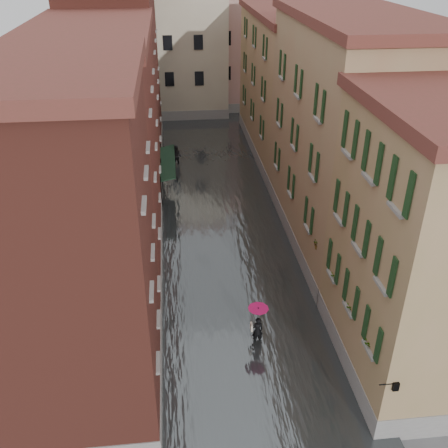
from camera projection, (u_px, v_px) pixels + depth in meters
ground at (246, 341)px, 23.79m from camera, size 120.00×120.00×0.00m
floodwater at (219, 211)px, 34.98m from camera, size 10.00×60.00×0.20m
building_left_near at (68, 259)px, 18.20m from camera, size 6.00×8.00×13.00m
building_left_mid at (101, 154)px, 27.83m from camera, size 6.00×14.00×12.50m
building_left_far at (120, 77)px, 40.43m from camera, size 6.00×16.00×14.00m
building_right_near at (430, 254)px, 19.87m from camera, size 6.00×8.00×11.50m
building_right_mid at (345, 141)px, 29.01m from camera, size 6.00×14.00×13.00m
building_right_far at (288, 88)px, 42.35m from camera, size 6.00×16.00×11.50m
building_end_cream at (168, 50)px, 53.15m from camera, size 12.00×9.00×13.00m
building_end_pink at (249, 50)px, 55.97m from camera, size 10.00×9.00×12.00m
awning_near at (167, 171)px, 35.15m from camera, size 1.09×3.35×2.80m
awning_far at (167, 155)px, 37.89m from camera, size 1.09×3.23×2.80m
wall_lantern at (395, 385)px, 17.51m from camera, size 0.71×0.22×0.35m
window_planters at (343, 284)px, 21.85m from camera, size 0.59×8.20×0.84m
pedestrian_main at (258, 321)px, 23.05m from camera, size 0.96×0.96×2.06m
pedestrian_far at (176, 156)px, 41.68m from camera, size 1.10×0.99×1.87m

